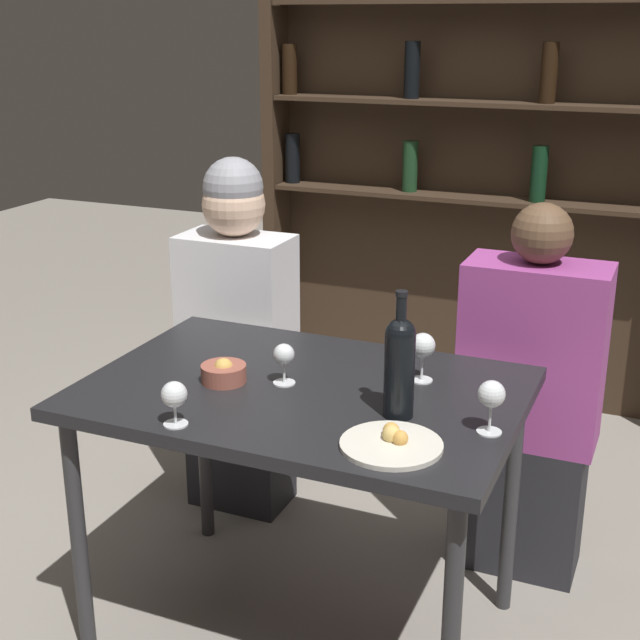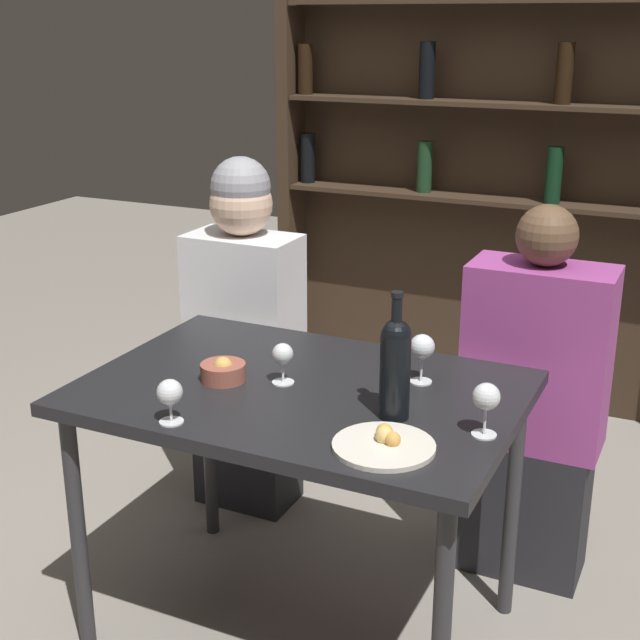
{
  "view_description": "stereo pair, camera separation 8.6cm",
  "coord_description": "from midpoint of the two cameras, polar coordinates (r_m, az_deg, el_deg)",
  "views": [
    {
      "loc": [
        0.9,
        -1.99,
        1.7
      ],
      "look_at": [
        0.0,
        0.12,
        0.92
      ],
      "focal_mm": 50.0,
      "sensor_mm": 36.0,
      "label": 1
    },
    {
      "loc": [
        0.98,
        -1.95,
        1.7
      ],
      "look_at": [
        0.0,
        0.12,
        0.92
      ],
      "focal_mm": 50.0,
      "sensor_mm": 36.0,
      "label": 2
    }
  ],
  "objects": [
    {
      "name": "wine_glass_0",
      "position": [
        2.11,
        11.75,
        -4.97
      ],
      "size": [
        0.07,
        0.07,
        0.13
      ],
      "color": "silver",
      "rests_on": "dining_table"
    },
    {
      "name": "ground_plane",
      "position": [
        2.76,
        -0.16,
        -19.09
      ],
      "size": [
        10.0,
        10.0,
        0.0
      ],
      "primitive_type": "plane",
      "color": "gray"
    },
    {
      "name": "food_plate_0",
      "position": [
        2.05,
        5.35,
        -7.9
      ],
      "size": [
        0.24,
        0.24,
        0.05
      ],
      "color": "silver",
      "rests_on": "dining_table"
    },
    {
      "name": "wine_glass_1",
      "position": [
        2.38,
        7.59,
        -1.83
      ],
      "size": [
        0.07,
        0.07,
        0.14
      ],
      "color": "silver",
      "rests_on": "dining_table"
    },
    {
      "name": "seated_person_right",
      "position": [
        2.83,
        14.3,
        -5.61
      ],
      "size": [
        0.42,
        0.22,
        1.19
      ],
      "color": "#26262B",
      "rests_on": "ground_plane"
    },
    {
      "name": "wine_glass_2",
      "position": [
        2.36,
        -1.4,
        -2.36
      ],
      "size": [
        0.06,
        0.06,
        0.11
      ],
      "color": "silver",
      "rests_on": "dining_table"
    },
    {
      "name": "wine_bottle",
      "position": [
        2.15,
        5.98,
        -2.8
      ],
      "size": [
        0.07,
        0.07,
        0.32
      ],
      "color": "black",
      "rests_on": "dining_table"
    },
    {
      "name": "wine_rack_wall",
      "position": [
        3.99,
        11.49,
        9.07
      ],
      "size": [
        1.95,
        0.21,
        2.02
      ],
      "color": "#38281C",
      "rests_on": "ground_plane"
    },
    {
      "name": "dining_table",
      "position": [
        2.4,
        -0.17,
        -5.92
      ],
      "size": [
        1.15,
        0.79,
        0.77
      ],
      "color": "black",
      "rests_on": "ground_plane"
    },
    {
      "name": "wine_glass_3",
      "position": [
        2.16,
        -8.46,
        -4.71
      ],
      "size": [
        0.06,
        0.06,
        0.11
      ],
      "color": "silver",
      "rests_on": "dining_table"
    },
    {
      "name": "snack_bowl",
      "position": [
        2.41,
        -5.2,
        -3.28
      ],
      "size": [
        0.12,
        0.12,
        0.07
      ],
      "color": "#995142",
      "rests_on": "dining_table"
    },
    {
      "name": "seated_person_left",
      "position": [
        3.12,
        -4.04,
        -1.29
      ],
      "size": [
        0.38,
        0.22,
        1.27
      ],
      "color": "#26262B",
      "rests_on": "ground_plane"
    }
  ]
}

